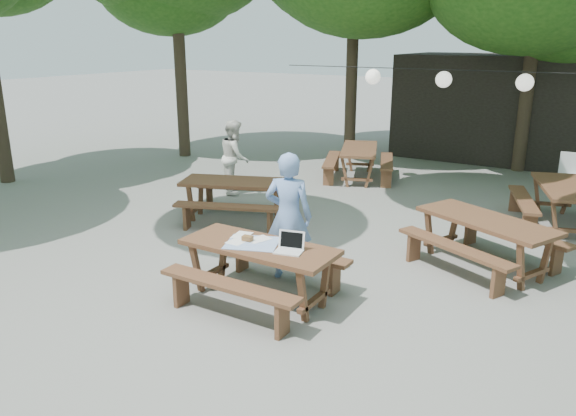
% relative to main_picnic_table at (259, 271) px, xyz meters
% --- Properties ---
extents(ground, '(80.00, 80.00, 0.00)m').
position_rel_main_picnic_table_xyz_m(ground, '(0.47, 0.52, -0.39)').
color(ground, slate).
rests_on(ground, ground).
extents(pavilion, '(6.00, 3.00, 2.80)m').
position_rel_main_picnic_table_xyz_m(pavilion, '(0.97, 11.02, 1.01)').
color(pavilion, black).
rests_on(pavilion, ground).
extents(main_picnic_table, '(2.00, 1.58, 0.75)m').
position_rel_main_picnic_table_xyz_m(main_picnic_table, '(0.00, 0.00, 0.00)').
color(main_picnic_table, '#4E2E1B').
rests_on(main_picnic_table, ground).
extents(picnic_table_nw, '(2.34, 2.16, 0.75)m').
position_rel_main_picnic_table_xyz_m(picnic_table_nw, '(-2.20, 2.51, 0.00)').
color(picnic_table_nw, '#4E2E1B').
rests_on(picnic_table_nw, ground).
extents(picnic_table_ne, '(2.39, 2.23, 0.75)m').
position_rel_main_picnic_table_xyz_m(picnic_table_ne, '(2.20, 2.58, 0.00)').
color(picnic_table_ne, '#4E2E1B').
rests_on(picnic_table_ne, ground).
extents(picnic_table_far_w, '(2.18, 2.35, 0.75)m').
position_rel_main_picnic_table_xyz_m(picnic_table_far_w, '(-1.62, 6.57, 0.00)').
color(picnic_table_far_w, '#4E2E1B').
rests_on(picnic_table_far_w, ground).
extents(picnic_table_far_e, '(2.09, 2.30, 0.75)m').
position_rel_main_picnic_table_xyz_m(picnic_table_far_e, '(2.94, 5.25, 0.00)').
color(picnic_table_far_e, '#4E2E1B').
rests_on(picnic_table_far_e, ground).
extents(woman, '(0.75, 0.61, 1.79)m').
position_rel_main_picnic_table_xyz_m(woman, '(-0.05, 0.80, 0.51)').
color(woman, '#7699D7').
rests_on(woman, ground).
extents(second_person, '(0.92, 0.97, 1.58)m').
position_rel_main_picnic_table_xyz_m(second_person, '(-3.39, 4.05, 0.40)').
color(second_person, white).
rests_on(second_person, ground).
extents(plastic_chair, '(0.50, 0.50, 0.90)m').
position_rel_main_picnic_table_xyz_m(plastic_chair, '(2.81, 7.58, -0.13)').
color(plastic_chair, silver).
rests_on(plastic_chair, ground).
extents(laptop, '(0.38, 0.33, 0.24)m').
position_rel_main_picnic_table_xyz_m(laptop, '(0.45, 0.02, 0.42)').
color(laptop, white).
rests_on(laptop, main_picnic_table).
extents(tabletop_clutter, '(0.80, 0.74, 0.08)m').
position_rel_main_picnic_table_xyz_m(tabletop_clutter, '(-0.13, 0.01, 0.37)').
color(tabletop_clutter, '#396CC2').
rests_on(tabletop_clutter, main_picnic_table).
extents(paper_lanterns, '(9.00, 0.34, 0.38)m').
position_rel_main_picnic_table_xyz_m(paper_lanterns, '(0.28, 6.52, 2.02)').
color(paper_lanterns, black).
rests_on(paper_lanterns, ground).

